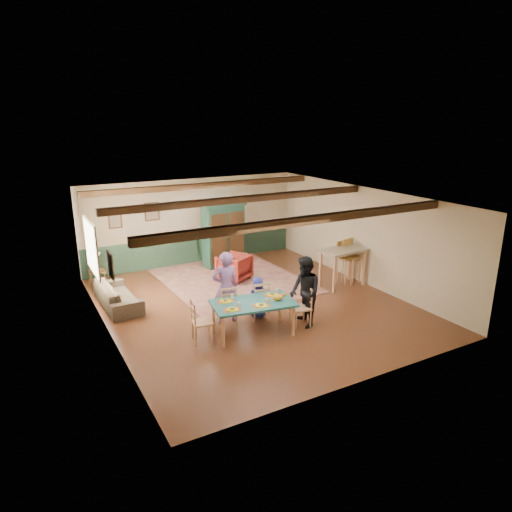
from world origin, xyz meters
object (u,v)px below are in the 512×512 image
dining_chair_far_left (227,304)px  sofa (118,295)px  dining_table (253,318)px  end_table (98,280)px  dining_chair_far_right (259,300)px  armoire (223,235)px  counter_table (342,267)px  person_child (258,298)px  bar_stool_right (352,262)px  armchair (234,267)px  person_man (226,287)px  dining_chair_end_left (202,321)px  dining_chair_end_right (300,307)px  table_lamp (96,262)px  cat (278,297)px  bar_stool_left (346,263)px  person_woman (305,292)px

dining_chair_far_left → sofa: 2.94m
dining_table → end_table: size_ratio=3.28×
dining_chair_far_right → end_table: bearing=-43.0°
armoire → counter_table: (2.10, -3.26, -0.47)m
dining_table → person_child: 0.88m
end_table → bar_stool_right: 7.03m
armoire → bar_stool_right: size_ratio=1.61×
armchair → sofa: (-3.37, -0.34, -0.09)m
person_man → counter_table: bearing=-162.0°
dining_chair_far_left → dining_chair_end_left: 1.01m
dining_chair_end_right → table_lamp: size_ratio=1.89×
cat → bar_stool_left: (3.29, 1.73, -0.22)m
dining_chair_end_right → bar_stool_left: bar_stool_left is taller
counter_table → armoire: bearing=122.8°
armchair → person_woman: bearing=62.0°
person_woman → armchair: 3.50m
dining_table → cat: (0.51, -0.18, 0.45)m
dining_table → table_lamp: (-2.43, 4.40, 0.41)m
person_child → dining_chair_far_left: bearing=5.7°
armoire → bar_stool_left: 3.92m
dining_table → dining_chair_far_left: (-0.27, 0.75, 0.10)m
dining_chair_far_right → dining_chair_end_right: bearing=136.2°
cat → armoire: armoire is taller
armoire → dining_chair_end_left: bearing=-126.3°
sofa → armchair: bearing=-86.5°
dining_chair_far_left → armchair: size_ratio=1.11×
armoire → table_lamp: size_ratio=4.10×
person_woman → cat: 0.69m
person_woman → table_lamp: (-3.63, 4.59, -0.03)m
bar_stool_left → bar_stool_right: bearing=-27.1°
sofa → person_woman: bearing=-134.8°
dining_chair_far_left → sofa: (-1.95, 2.20, -0.18)m
dining_chair_end_right → dining_chair_far_right: bearing=-133.8°
dining_chair_end_right → table_lamp: 5.79m
bar_stool_left → bar_stool_right: bar_stool_right is taller
sofa → end_table: sofa is taller
table_lamp → person_man: bearing=-58.7°
dining_table → person_man: size_ratio=1.04×
dining_chair_far_right → counter_table: (3.08, 0.79, 0.07)m
dining_chair_end_right → armoire: (0.38, 4.86, 0.54)m
armoire → dining_chair_far_right: bearing=-110.2°
dining_chair_end_left → cat: dining_chair_end_left is taller
sofa → person_child: bearing=-131.7°
bar_stool_left → armoire: bearing=119.9°
end_table → bar_stool_left: (6.23, -2.85, 0.33)m
dining_chair_end_left → armoire: (2.58, 4.50, 0.54)m
person_child → sofa: (-2.73, 2.25, -0.20)m
armchair → end_table: (-3.58, 1.12, -0.11)m
bar_stool_right → armoire: bearing=120.7°
person_child → bar_stool_left: (3.30, 0.84, 0.11)m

